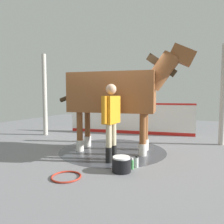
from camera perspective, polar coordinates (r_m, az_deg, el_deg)
name	(u,v)px	position (r m, az deg, el deg)	size (l,w,h in m)	color
ground_plane	(116,150)	(5.87, 1.18, -10.25)	(16.00, 16.00, 0.02)	gray
wet_patch	(113,150)	(5.77, 0.20, -10.37)	(2.86, 2.86, 0.00)	#42444C
barrier_wall	(130,119)	(8.14, 4.81, -2.00)	(1.00, 4.73, 1.19)	white
roof_post_near	(223,95)	(7.05, 27.96, 4.07)	(0.16, 0.16, 2.98)	#B7B2A8
roof_post_far	(45,95)	(8.17, -17.84, 4.41)	(0.16, 0.16, 2.98)	#B7B2A8
horse	(117,93)	(5.55, 1.43, 5.23)	(1.41, 3.57, 2.73)	brown
handler	(111,117)	(4.69, -0.24, -1.27)	(0.70, 0.23, 1.75)	black
wash_bucket	(121,164)	(4.23, 2.58, -14.02)	(0.37, 0.37, 0.30)	black
bottle_shampoo	(137,162)	(4.50, 6.68, -13.32)	(0.08, 0.08, 0.25)	white
bottle_spray	(132,164)	(4.40, 5.45, -13.87)	(0.07, 0.07, 0.23)	#4CA559
hose_coil	(66,177)	(4.08, -12.40, -16.78)	(0.55, 0.55, 0.03)	#B72D1E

